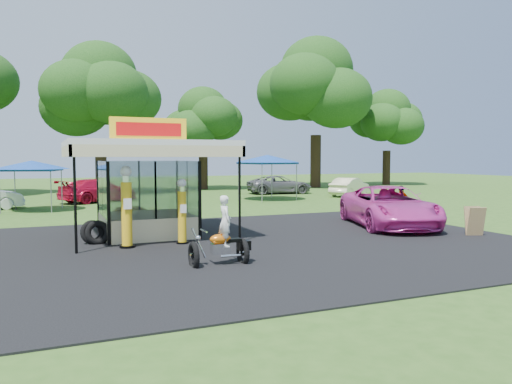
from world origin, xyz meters
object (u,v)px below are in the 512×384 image
gas_station_kiosk (147,187)px  gas_pump_right (182,213)px  gas_pump_left (127,209)px  pink_sedan (389,207)px  spectator_east_b (401,203)px  tent_west (32,165)px  tent_east (267,159)px  kiosk_car (136,216)px  bg_car_e (350,187)px  a_frame_sign (475,221)px  bg_car_b (99,190)px  bg_car_d (280,185)px  motorcycle (223,237)px

gas_station_kiosk → gas_pump_right: gas_station_kiosk is taller
gas_pump_left → gas_pump_right: 1.77m
pink_sedan → spectator_east_b: (1.88, 1.51, -0.05)m
tent_west → tent_east: tent_east is taller
kiosk_car → bg_car_e: (17.20, 10.65, 0.19)m
bg_car_e → tent_west: (-21.10, -1.87, 1.74)m
gas_station_kiosk → a_frame_sign: (10.78, -4.59, -1.25)m
tent_west → bg_car_e: bearing=5.1°
gas_pump_left → bg_car_b: bearing=87.0°
gas_pump_right → a_frame_sign: size_ratio=2.03×
bg_car_d → gas_pump_left: bearing=148.8°
motorcycle → bg_car_b: (-1.04, 20.59, -0.01)m
bg_car_e → tent_west: bearing=63.5°
pink_sedan → kiosk_car: bearing=177.5°
spectator_east_b → tent_west: bearing=-33.3°
gas_pump_left → kiosk_car: gas_pump_left is taller
gas_pump_right → pink_sedan: 8.78m
a_frame_sign → bg_car_b: bearing=139.5°
spectator_east_b → tent_east: (-1.02, 12.22, 1.92)m
kiosk_car → bg_car_e: bearing=-58.2°
gas_station_kiosk → bg_car_b: 15.06m
a_frame_sign → pink_sedan: 3.43m
kiosk_car → bg_car_e: size_ratio=0.69×
gas_pump_left → pink_sedan: 10.55m
a_frame_sign → tent_east: bearing=111.9°
bg_car_b → tent_west: size_ratio=1.33×
kiosk_car → bg_car_d: (13.59, 14.90, 0.21)m
gas_pump_left → spectator_east_b: 12.61m
bg_car_d → tent_west: bearing=115.4°
gas_pump_left → bg_car_b: 17.21m
gas_pump_right → bg_car_b: size_ratio=0.42×
pink_sedan → gas_pump_right: bearing=-157.1°
gas_pump_right → bg_car_d: gas_pump_right is taller
bg_car_b → spectator_east_b: bearing=-170.3°
spectator_east_b → tent_west: 18.82m
gas_station_kiosk → tent_east: 16.09m
motorcycle → a_frame_sign: motorcycle is taller
gas_station_kiosk → motorcycle: 5.73m
bg_car_e → pink_sedan: bearing=120.0°
gas_pump_left → motorcycle: bearing=-60.4°
gas_pump_right → tent_east: 17.40m
pink_sedan → a_frame_sign: bearing=-49.0°
a_frame_sign → tent_west: 21.48m
gas_pump_left → bg_car_d: 24.20m
bg_car_d → tent_east: 6.14m
gas_pump_right → spectator_east_b: 10.86m
bg_car_b → tent_east: tent_east is taller
a_frame_sign → kiosk_car: 12.74m
tent_west → a_frame_sign: bearing=-46.7°
pink_sedan → bg_car_b: size_ratio=1.18×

